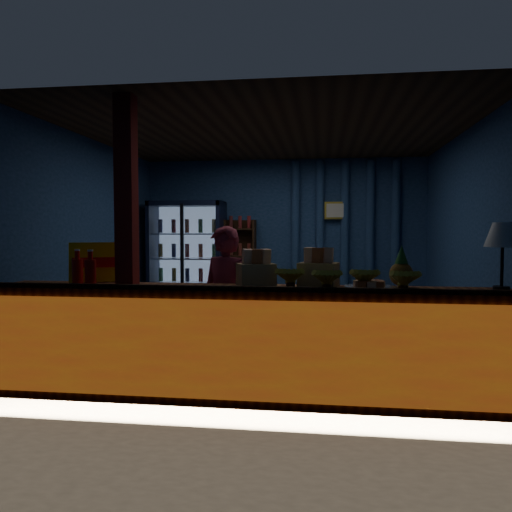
{
  "coord_description": "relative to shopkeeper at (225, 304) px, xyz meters",
  "views": [
    {
      "loc": [
        0.65,
        -6.06,
        1.44
      ],
      "look_at": [
        -0.14,
        -0.2,
        1.13
      ],
      "focal_mm": 35.0,
      "sensor_mm": 36.0,
      "label": 1
    }
  ],
  "objects": [
    {
      "name": "support_post",
      "position": [
        -0.78,
        -0.46,
        0.56
      ],
      "size": [
        0.16,
        0.16,
        2.6
      ],
      "primitive_type": "cube",
      "color": "maroon",
      "rests_on": "ground"
    },
    {
      "name": "side_table",
      "position": [
        0.47,
        2.9,
        -0.5
      ],
      "size": [
        0.54,
        0.41,
        0.56
      ],
      "color": "#32200F",
      "rests_on": "ground"
    },
    {
      "name": "beverage_cooler",
      "position": [
        -1.28,
        3.36,
        0.2
      ],
      "size": [
        1.2,
        0.62,
        1.9
      ],
      "color": "black",
      "rests_on": "ground"
    },
    {
      "name": "green_chair",
      "position": [
        1.25,
        2.76,
        -0.44
      ],
      "size": [
        0.85,
        0.85,
        0.59
      ],
      "primitive_type": "imported",
      "rotation": [
        0.0,
        0.0,
        3.56
      ],
      "color": "#4F9E65",
      "rests_on": "ground"
    },
    {
      "name": "table_lamp",
      "position": [
        2.32,
        -0.48,
        0.64
      ],
      "size": [
        0.28,
        0.28,
        0.55
      ],
      "color": "black",
      "rests_on": "counter"
    },
    {
      "name": "yellow_sign",
      "position": [
        -1.18,
        -0.24,
        0.4
      ],
      "size": [
        0.46,
        0.26,
        0.37
      ],
      "color": "yellow",
      "rests_on": "counter"
    },
    {
      "name": "counter",
      "position": [
        0.27,
        -0.47,
        -0.26
      ],
      "size": [
        4.4,
        0.57,
        0.99
      ],
      "color": "brown",
      "rests_on": "ground"
    },
    {
      "name": "banana_bunches",
      "position": [
        1.1,
        -0.51,
        0.31
      ],
      "size": [
        1.18,
        0.32,
        0.19
      ],
      "color": "#C08D21",
      "rests_on": "counter"
    },
    {
      "name": "snack_box_left",
      "position": [
        0.35,
        -0.38,
        0.33
      ],
      "size": [
        0.37,
        0.34,
        0.32
      ],
      "color": "tan",
      "rests_on": "counter"
    },
    {
      "name": "soda_bottles",
      "position": [
        -1.18,
        -0.47,
        0.34
      ],
      "size": [
        0.26,
        0.18,
        0.31
      ],
      "color": "red",
      "rests_on": "counter"
    },
    {
      "name": "curtain_folds",
      "position": [
        1.27,
        3.58,
        0.56
      ],
      "size": [
        1.74,
        0.14,
        2.5
      ],
      "color": "navy",
      "rests_on": "room_walls"
    },
    {
      "name": "ground",
      "position": [
        0.27,
        1.44,
        -0.74
      ],
      "size": [
        4.6,
        4.6,
        0.0
      ],
      "primitive_type": "plane",
      "color": "#515154",
      "rests_on": "ground"
    },
    {
      "name": "bottle_shelf",
      "position": [
        -0.43,
        3.5,
        0.06
      ],
      "size": [
        0.5,
        0.28,
        1.6
      ],
      "color": "#32200F",
      "rests_on": "ground"
    },
    {
      "name": "pineapple",
      "position": [
        1.58,
        -0.3,
        0.36
      ],
      "size": [
        0.2,
        0.2,
        0.35
      ],
      "color": "#97611B",
      "rests_on": "counter"
    },
    {
      "name": "shopkeeper",
      "position": [
        0.0,
        0.0,
        0.0
      ],
      "size": [
        0.63,
        0.54,
        1.47
      ],
      "primitive_type": "imported",
      "rotation": [
        0.0,
        0.0,
        -0.41
      ],
      "color": "maroon",
      "rests_on": "ground"
    },
    {
      "name": "framed_picture",
      "position": [
        1.12,
        3.54,
        1.01
      ],
      "size": [
        0.36,
        0.04,
        0.28
      ],
      "color": "gold",
      "rests_on": "room_walls"
    },
    {
      "name": "room_walls",
      "position": [
        0.27,
        1.44,
        0.83
      ],
      "size": [
        4.6,
        4.6,
        4.6
      ],
      "color": "navy",
      "rests_on": "ground"
    },
    {
      "name": "snack_box_centre",
      "position": [
        0.88,
        -0.32,
        0.33
      ],
      "size": [
        0.37,
        0.32,
        0.33
      ],
      "color": "tan",
      "rests_on": "counter"
    },
    {
      "name": "pastry_tray",
      "position": [
        1.31,
        -0.46,
        0.24
      ],
      "size": [
        0.43,
        0.43,
        0.07
      ],
      "color": "silver",
      "rests_on": "counter"
    }
  ]
}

